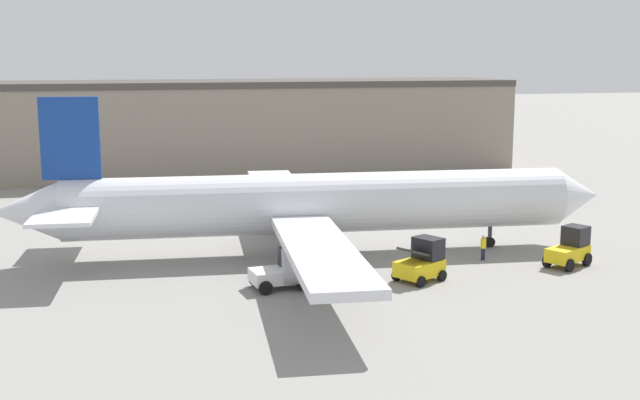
# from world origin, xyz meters

# --- Properties ---
(ground_plane) EXTENTS (400.00, 400.00, 0.00)m
(ground_plane) POSITION_xyz_m (0.00, 0.00, 0.00)
(ground_plane) COLOR gray
(terminal_building) EXTENTS (66.85, 12.76, 10.27)m
(terminal_building) POSITION_xyz_m (-1.60, 39.58, 5.14)
(terminal_building) COLOR gray
(terminal_building) RESTS_ON ground_plane
(airplane) EXTENTS (40.55, 37.48, 10.52)m
(airplane) POSITION_xyz_m (-0.91, 0.09, 3.32)
(airplane) COLOR silver
(airplane) RESTS_ON ground_plane
(ground_crew_worker) EXTENTS (0.36, 0.36, 1.64)m
(ground_crew_worker) POSITION_xyz_m (9.75, -4.31, 0.87)
(ground_crew_worker) COLOR #1E2338
(ground_crew_worker) RESTS_ON ground_plane
(baggage_tug) EXTENTS (3.37, 2.47, 2.21)m
(baggage_tug) POSITION_xyz_m (-3.99, -7.18, 1.03)
(baggage_tug) COLOR silver
(baggage_tug) RESTS_ON ground_plane
(belt_loader_truck) EXTENTS (3.25, 3.04, 2.48)m
(belt_loader_truck) POSITION_xyz_m (4.16, -7.68, 1.13)
(belt_loader_truck) COLOR yellow
(belt_loader_truck) RESTS_ON ground_plane
(pushback_tug) EXTENTS (3.42, 2.95, 2.46)m
(pushback_tug) POSITION_xyz_m (14.38, -6.98, 1.11)
(pushback_tug) COLOR yellow
(pushback_tug) RESTS_ON ground_plane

